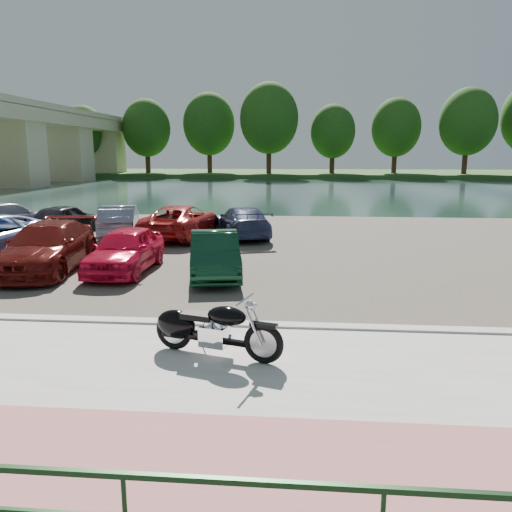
{
  "coord_description": "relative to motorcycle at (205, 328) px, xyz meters",
  "views": [
    {
      "loc": [
        1.33,
        -7.35,
        3.43
      ],
      "look_at": [
        0.37,
        3.9,
        1.1
      ],
      "focal_mm": 35.0,
      "sensor_mm": 36.0,
      "label": 1
    }
  ],
  "objects": [
    {
      "name": "car_4",
      "position": [
        -3.47,
        5.98,
        0.13
      ],
      "size": [
        1.54,
        3.82,
        1.3
      ],
      "primitive_type": "imported",
      "rotation": [
        0.0,
        0.0,
        -0.0
      ],
      "color": "red",
      "rests_on": "parking_lot"
    },
    {
      "name": "car_11",
      "position": [
        -0.75,
        12.39,
        0.1
      ],
      "size": [
        2.95,
        4.64,
        1.25
      ],
      "primitive_type": "imported",
      "rotation": [
        0.0,
        0.0,
        3.44
      ],
      "color": "navy",
      "rests_on": "parking_lot"
    },
    {
      "name": "car_10",
      "position": [
        -3.25,
        11.97,
        0.15
      ],
      "size": [
        2.61,
        4.98,
        1.34
      ],
      "primitive_type": "imported",
      "rotation": [
        0.0,
        0.0,
        3.06
      ],
      "color": "#A51D1B",
      "rests_on": "parking_lot"
    },
    {
      "name": "car_9",
      "position": [
        -5.83,
        12.01,
        0.13
      ],
      "size": [
        2.36,
        4.2,
        1.31
      ],
      "primitive_type": "imported",
      "rotation": [
        0.0,
        0.0,
        3.4
      ],
      "color": "slate",
      "rests_on": "parking_lot"
    },
    {
      "name": "railing",
      "position": [
        0.19,
        -4.48,
        0.23
      ],
      "size": [
        24.04,
        0.05,
        0.9
      ],
      "color": "black",
      "rests_on": "promenade"
    },
    {
      "name": "kerb",
      "position": [
        0.19,
        1.52,
        -0.49
      ],
      "size": [
        60.0,
        0.3,
        0.14
      ],
      "primitive_type": "cube",
      "color": "#A8A59E",
      "rests_on": "ground"
    },
    {
      "name": "pink_path",
      "position": [
        0.19,
        -2.98,
        -0.46
      ],
      "size": [
        60.0,
        2.0,
        0.01
      ],
      "primitive_type": "cube",
      "color": "#A45C63",
      "rests_on": "promenade"
    },
    {
      "name": "car_7",
      "position": [
        -10.92,
        12.37,
        0.15
      ],
      "size": [
        3.33,
        5.01,
        1.35
      ],
      "primitive_type": "imported",
      "rotation": [
        0.0,
        0.0,
        2.8
      ],
      "color": "#97979F",
      "rests_on": "parking_lot"
    },
    {
      "name": "parking_lot",
      "position": [
        0.19,
        10.52,
        -0.54
      ],
      "size": [
        60.0,
        18.0,
        0.04
      ],
      "primitive_type": "cube",
      "color": "#413B35",
      "rests_on": "ground"
    },
    {
      "name": "river",
      "position": [
        0.19,
        39.52,
        -0.56
      ],
      "size": [
        120.0,
        40.0,
        0.0
      ],
      "primitive_type": "cube",
      "color": "#1A2E2D",
      "rests_on": "ground"
    },
    {
      "name": "promenade",
      "position": [
        0.19,
        -1.48,
        -0.51
      ],
      "size": [
        60.0,
        6.0,
        0.1
      ],
      "primitive_type": "cube",
      "color": "#A8A59E",
      "rests_on": "ground"
    },
    {
      "name": "bridge",
      "position": [
        -27.81,
        40.54,
        4.96
      ],
      "size": [
        7.0,
        56.0,
        8.55
      ],
      "color": "#C5B089",
      "rests_on": "ground"
    },
    {
      "name": "car_5",
      "position": [
        -0.8,
        5.69,
        0.1
      ],
      "size": [
        2.01,
        3.94,
        1.24
      ],
      "primitive_type": "imported",
      "rotation": [
        0.0,
        0.0,
        0.19
      ],
      "color": "#0F3921",
      "rests_on": "parking_lot"
    },
    {
      "name": "far_bank",
      "position": [
        0.19,
        71.52,
        -0.26
      ],
      "size": [
        120.0,
        24.0,
        0.6
      ],
      "primitive_type": "cube",
      "color": "#254619",
      "rests_on": "ground"
    },
    {
      "name": "far_trees",
      "position": [
        4.55,
        65.31,
        6.93
      ],
      "size": [
        70.25,
        10.68,
        12.52
      ],
      "color": "#341E13",
      "rests_on": "far_bank"
    },
    {
      "name": "car_8",
      "position": [
        -8.36,
        12.37,
        0.13
      ],
      "size": [
        2.04,
        3.99,
        1.3
      ],
      "primitive_type": "imported",
      "rotation": [
        0.0,
        0.0,
        3.01
      ],
      "color": "black",
      "rests_on": "parking_lot"
    },
    {
      "name": "car_3",
      "position": [
        -5.81,
        5.95,
        0.17
      ],
      "size": [
        2.48,
        4.98,
        1.39
      ],
      "primitive_type": "imported",
      "rotation": [
        0.0,
        0.0,
        0.12
      ],
      "color": "#57100C",
      "rests_on": "parking_lot"
    },
    {
      "name": "ground",
      "position": [
        0.19,
        -0.48,
        -0.56
      ],
      "size": [
        200.0,
        200.0,
        0.0
      ],
      "primitive_type": "plane",
      "color": "#595447",
      "rests_on": "ground"
    },
    {
      "name": "motorcycle",
      "position": [
        0.0,
        0.0,
        0.0
      ],
      "size": [
        2.28,
        0.98,
        1.05
      ],
      "rotation": [
        0.0,
        0.0,
        -0.28
      ],
      "color": "black",
      "rests_on": "promenade"
    }
  ]
}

